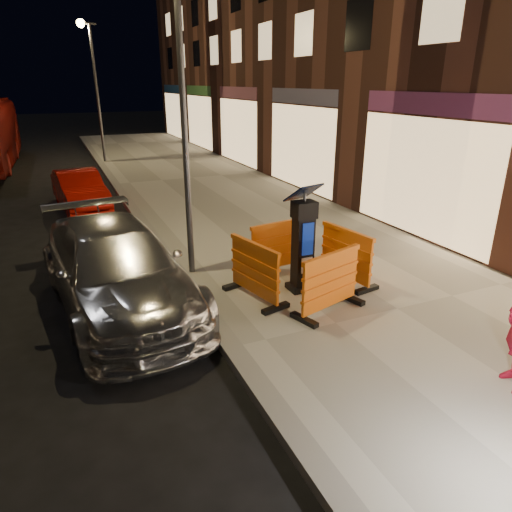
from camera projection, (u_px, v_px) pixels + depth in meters
name	position (u px, v px, depth m)	size (l,w,h in m)	color
ground_plane	(234.00, 356.00, 6.71)	(120.00, 120.00, 0.00)	black
sidewalk	(397.00, 312.00, 7.81)	(6.00, 60.00, 0.15)	gray
kerb	(233.00, 351.00, 6.68)	(0.30, 60.00, 0.15)	slate
parking_kiosk	(303.00, 242.00, 8.18)	(0.59, 0.59, 1.87)	black
barrier_front	(330.00, 283.00, 7.52)	(1.34, 0.55, 1.05)	orange
barrier_back	(279.00, 247.00, 9.14)	(1.34, 0.55, 1.05)	orange
barrier_kerbside	(255.00, 271.00, 7.97)	(1.34, 0.55, 1.05)	orange
barrier_bldgside	(346.00, 256.00, 8.69)	(1.34, 0.55, 1.05)	orange
car_silver	(121.00, 306.00, 8.19)	(2.05, 5.05, 1.47)	#ABABB0
car_red	(82.00, 208.00, 14.57)	(1.24, 3.55, 1.17)	#AC110A
street_lamp_mid	(184.00, 118.00, 8.24)	(0.12, 0.12, 6.00)	#3F3F44
street_lamp_far	(98.00, 96.00, 21.06)	(0.12, 0.12, 6.00)	#3F3F44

